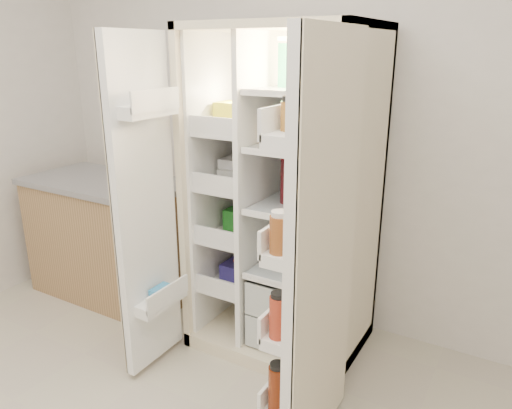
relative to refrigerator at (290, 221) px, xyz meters
The scene contains 5 objects.
wall_back 0.70m from the refrigerator, 95.37° to the left, with size 4.00×0.02×2.70m, color silver.
refrigerator is the anchor object (origin of this frame).
freezer_door 0.81m from the refrigerator, 130.37° to the right, with size 0.15×0.40×1.72m.
fridge_door 0.85m from the refrigerator, 56.19° to the right, with size 0.17×0.58×1.72m.
kitchen_counter 1.36m from the refrigerator, behind, with size 1.15×0.61×0.83m.
Camera 1 is at (1.17, -0.67, 1.68)m, focal length 34.00 mm.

